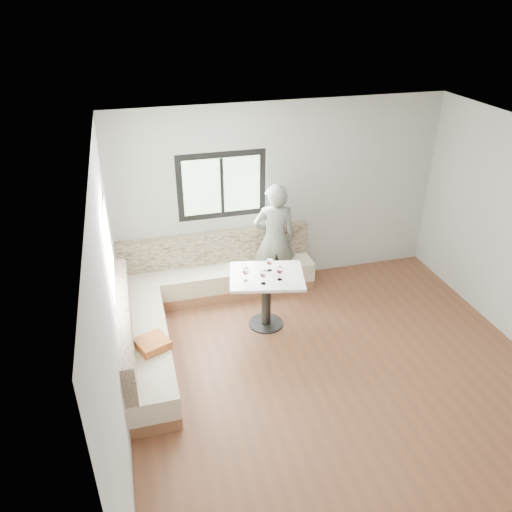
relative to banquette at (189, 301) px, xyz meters
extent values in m
cube|color=brown|center=(1.59, -1.63, -0.33)|extent=(5.00, 5.00, 0.01)
cube|color=white|center=(1.59, -1.63, 2.47)|extent=(5.00, 5.00, 0.01)
cube|color=#B7B7B2|center=(1.59, 0.87, 1.07)|extent=(5.00, 0.01, 2.80)
cube|color=#B7B7B2|center=(1.59, -4.13, 1.07)|extent=(5.00, 0.01, 2.80)
cube|color=#B7B7B2|center=(-0.91, -1.63, 1.07)|extent=(0.01, 5.00, 2.80)
cube|color=black|center=(0.69, 0.86, 1.32)|extent=(1.30, 0.02, 1.00)
cube|color=black|center=(-0.90, -0.73, 1.32)|extent=(0.02, 1.30, 1.00)
cube|color=#925C3C|center=(0.54, 0.59, -0.25)|extent=(2.90, 0.55, 0.16)
cube|color=beige|center=(0.54, 0.59, -0.03)|extent=(2.90, 0.55, 0.29)
cube|color=beige|center=(0.54, 0.80, 0.37)|extent=(2.90, 0.14, 0.50)
cube|color=#925C3C|center=(-0.64, -0.81, -0.25)|extent=(0.55, 2.25, 0.16)
cube|color=beige|center=(-0.64, -0.81, -0.03)|extent=(0.55, 2.25, 0.29)
cube|color=beige|center=(-0.84, -0.81, 0.37)|extent=(0.14, 2.25, 0.50)
cube|color=#C67A37|center=(-0.56, -1.02, 0.17)|extent=(0.45, 0.45, 0.10)
cylinder|color=black|center=(1.02, -0.34, -0.32)|extent=(0.48, 0.48, 0.02)
cylinder|color=black|center=(1.02, -0.34, 0.05)|extent=(0.13, 0.13, 0.76)
cube|color=white|center=(1.02, -0.34, 0.45)|extent=(1.12, 0.95, 0.04)
imported|color=slate|center=(1.39, 0.52, 0.53)|extent=(0.69, 0.51, 1.73)
cylinder|color=white|center=(0.99, -0.23, 0.49)|extent=(0.09, 0.09, 0.04)
sphere|color=black|center=(1.01, -0.22, 0.50)|extent=(0.02, 0.02, 0.02)
sphere|color=black|center=(0.98, -0.22, 0.50)|extent=(0.02, 0.02, 0.02)
sphere|color=black|center=(1.00, -0.24, 0.50)|extent=(0.02, 0.02, 0.02)
cylinder|color=white|center=(0.72, -0.41, 0.47)|extent=(0.06, 0.06, 0.01)
cylinder|color=white|center=(0.72, -0.41, 0.52)|extent=(0.01, 0.01, 0.09)
ellipsoid|color=white|center=(0.72, -0.41, 0.61)|extent=(0.09, 0.09, 0.11)
cylinder|color=#4E060A|center=(0.72, -0.41, 0.59)|extent=(0.06, 0.06, 0.02)
cylinder|color=white|center=(0.92, -0.54, 0.47)|extent=(0.06, 0.06, 0.01)
cylinder|color=white|center=(0.92, -0.54, 0.52)|extent=(0.01, 0.01, 0.09)
ellipsoid|color=white|center=(0.92, -0.54, 0.61)|extent=(0.09, 0.09, 0.11)
cylinder|color=#4E060A|center=(0.92, -0.54, 0.59)|extent=(0.06, 0.06, 0.02)
cylinder|color=white|center=(1.15, -0.50, 0.47)|extent=(0.06, 0.06, 0.01)
cylinder|color=white|center=(1.15, -0.50, 0.52)|extent=(0.01, 0.01, 0.09)
ellipsoid|color=white|center=(1.15, -0.50, 0.61)|extent=(0.09, 0.09, 0.11)
cylinder|color=#4E060A|center=(1.15, -0.50, 0.59)|extent=(0.06, 0.06, 0.02)
cylinder|color=white|center=(1.09, -0.24, 0.47)|extent=(0.06, 0.06, 0.01)
cylinder|color=white|center=(1.09, -0.24, 0.52)|extent=(0.01, 0.01, 0.09)
ellipsoid|color=white|center=(1.09, -0.24, 0.61)|extent=(0.09, 0.09, 0.11)
cylinder|color=#4E060A|center=(1.09, -0.24, 0.59)|extent=(0.06, 0.06, 0.02)
camera|label=1|loc=(-0.59, -5.79, 3.88)|focal=35.00mm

